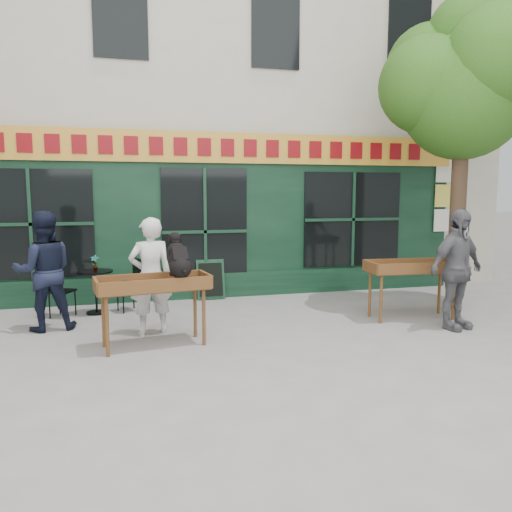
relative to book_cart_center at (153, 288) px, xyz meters
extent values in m
plane|color=slate|center=(1.19, 0.66, -0.82)|extent=(80.00, 80.00, 0.00)
cube|color=beige|center=(1.19, 6.66, 4.18)|extent=(14.00, 7.00, 10.00)
cube|color=black|center=(1.19, 3.08, 0.78)|extent=(11.00, 0.16, 3.20)
cube|color=gold|center=(1.19, 2.96, 2.18)|extent=(11.00, 0.06, 0.60)
cube|color=maroon|center=(1.19, 2.92, 2.18)|extent=(9.60, 0.03, 0.34)
cube|color=black|center=(1.19, 2.98, -0.57)|extent=(11.00, 0.10, 0.50)
cube|color=black|center=(1.19, 2.98, 0.53)|extent=(1.70, 0.05, 2.50)
cube|color=black|center=(-2.01, 2.98, 0.73)|extent=(2.20, 0.05, 2.00)
cube|color=black|center=(4.39, 2.98, 0.73)|extent=(2.20, 0.05, 2.00)
cube|color=silver|center=(6.59, 2.96, 0.68)|extent=(0.42, 0.02, 0.50)
cube|color=#E5D14C|center=(6.59, 2.96, 1.23)|extent=(0.42, 0.02, 0.50)
cube|color=silver|center=(6.59, 2.96, 1.78)|extent=(0.42, 0.02, 0.50)
cylinder|color=#382619|center=(5.49, 0.96, 0.98)|extent=(0.28, 0.28, 3.60)
sphere|color=#224F12|center=(5.49, 0.96, 2.98)|extent=(2.20, 2.20, 2.20)
sphere|color=#224F12|center=(6.19, 1.26, 3.28)|extent=(1.80, 1.80, 1.80)
sphere|color=#224F12|center=(4.89, 1.16, 3.18)|extent=(1.70, 1.70, 1.70)
sphere|color=#224F12|center=(5.69, 0.36, 3.48)|extent=(1.80, 1.80, 1.80)
sphere|color=#224F12|center=(5.19, 1.56, 3.58)|extent=(1.60, 1.60, 1.60)
sphere|color=#224F12|center=(5.59, 1.06, 4.08)|extent=(1.40, 1.40, 1.40)
cylinder|color=brown|center=(-0.61, -0.31, -0.42)|extent=(0.05, 0.05, 0.80)
cylinder|color=brown|center=(0.67, -0.13, -0.42)|extent=(0.05, 0.05, 0.80)
cylinder|color=brown|center=(-0.67, 0.13, -0.42)|extent=(0.05, 0.05, 0.80)
cylinder|color=brown|center=(0.61, 0.31, -0.42)|extent=(0.05, 0.05, 0.80)
cube|color=brown|center=(0.00, 0.00, 0.00)|extent=(1.57, 0.78, 0.05)
cube|color=brown|center=(0.04, -0.29, 0.08)|extent=(1.49, 0.25, 0.18)
cube|color=brown|center=(-0.04, 0.29, 0.08)|extent=(1.49, 0.25, 0.18)
cube|color=brown|center=(0.00, 0.00, 0.06)|extent=(1.34, 0.58, 0.06)
imported|color=silver|center=(0.00, 0.65, 0.06)|extent=(0.70, 0.51, 1.76)
cylinder|color=brown|center=(3.64, 0.30, -0.42)|extent=(0.05, 0.05, 0.80)
cylinder|color=brown|center=(4.94, 0.21, -0.42)|extent=(0.05, 0.05, 0.80)
cylinder|color=brown|center=(3.67, 0.74, -0.42)|extent=(0.05, 0.05, 0.80)
cylinder|color=brown|center=(4.97, 0.65, -0.42)|extent=(0.05, 0.05, 0.80)
cube|color=brown|center=(4.31, 0.48, 0.00)|extent=(1.54, 0.68, 0.05)
cube|color=brown|center=(4.28, 0.19, 0.08)|extent=(1.50, 0.15, 0.18)
cube|color=brown|center=(4.33, 0.77, 0.08)|extent=(1.50, 0.15, 0.18)
cube|color=brown|center=(4.31, 0.48, 0.06)|extent=(1.32, 0.49, 0.06)
imported|color=#55555A|center=(4.61, -0.27, 0.11)|extent=(1.18, 0.74, 1.87)
cylinder|color=black|center=(-0.88, 2.18, -0.80)|extent=(0.36, 0.36, 0.03)
cylinder|color=black|center=(-0.88, 2.18, -0.44)|extent=(0.04, 0.04, 0.72)
cylinder|color=black|center=(-0.88, 2.18, -0.07)|extent=(0.60, 0.60, 0.03)
cube|color=black|center=(-1.43, 2.08, -0.37)|extent=(0.48, 0.48, 0.03)
cube|color=black|center=(-1.58, 2.15, -0.12)|extent=(0.18, 0.34, 0.50)
cylinder|color=black|center=(-1.36, 1.88, -0.60)|extent=(0.02, 0.02, 0.44)
cylinder|color=black|center=(-1.22, 2.15, -0.60)|extent=(0.02, 0.02, 0.44)
cylinder|color=black|center=(-1.63, 2.01, -0.60)|extent=(0.02, 0.02, 0.44)
cylinder|color=black|center=(-1.50, 2.28, -0.60)|extent=(0.02, 0.02, 0.44)
cube|color=black|center=(-0.33, 2.23, -0.37)|extent=(0.46, 0.46, 0.03)
cube|color=black|center=(-0.16, 2.28, -0.12)|extent=(0.15, 0.35, 0.50)
cylinder|color=black|center=(-0.52, 2.32, -0.60)|extent=(0.02, 0.02, 0.44)
cylinder|color=black|center=(-0.42, 2.04, -0.60)|extent=(0.02, 0.02, 0.44)
cylinder|color=black|center=(-0.23, 2.42, -0.60)|extent=(0.02, 0.02, 0.44)
cylinder|color=black|center=(-0.13, 2.14, -0.60)|extent=(0.02, 0.02, 0.44)
imported|color=gray|center=(-0.88, 2.18, 0.08)|extent=(0.16, 0.12, 0.28)
imported|color=black|center=(-1.58, 1.28, 0.10)|extent=(1.00, 0.83, 1.85)
cube|color=black|center=(1.28, 2.86, -0.42)|extent=(0.56, 0.20, 0.79)
cube|color=black|center=(1.28, 2.84, -0.42)|extent=(0.46, 0.17, 0.65)
camera|label=1|loc=(-0.35, -6.86, 1.30)|focal=35.00mm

